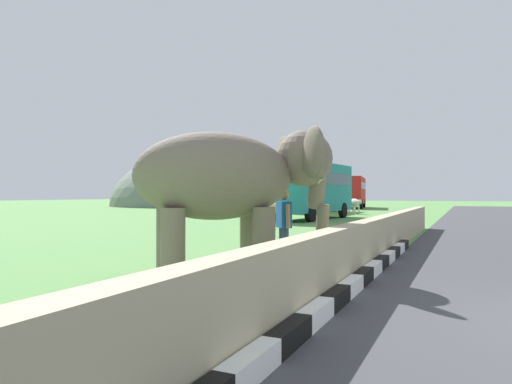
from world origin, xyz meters
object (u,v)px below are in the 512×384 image
Objects in this scene: bus_teal at (311,186)px; bus_red at (352,190)px; bus_orange at (313,188)px; cow_mid at (271,208)px; cow_far at (354,203)px; elephant at (233,178)px; person_handler at (284,223)px; cow_near at (256,209)px.

bus_teal and bus_red have the same top height.
cow_mid is at bearing -169.13° from bus_orange.
bus_orange is at bearing 62.74° from cow_far.
elephant is 0.46× the size of bus_orange.
elephant is 2.28× the size of cow_far.
person_handler is at bearing -163.34° from bus_orange.
bus_red is at bearing 13.55° from cow_far.
elephant is 28.19m from cow_far.
bus_orange reaches higher than cow_mid.
bus_teal reaches higher than cow_mid.
cow_far is (8.52, -0.82, -1.21)m from bus_teal.
cow_mid is at bearing 176.63° from cow_far.
cow_near is at bearing 22.91° from elephant.
cow_far is at bearing -2.76° from cow_near.
bus_orange is 4.72× the size of cow_mid.
bus_teal is at bearing 13.80° from elephant.
cow_mid is at bearing 24.48° from person_handler.
cow_near is (-32.66, -3.05, -1.21)m from bus_red.
bus_teal reaches higher than elephant.
elephant is at bearing -159.83° from cow_mid.
bus_red reaches higher than cow_far.
bus_orange is (10.64, 3.30, -0.00)m from bus_teal.
bus_teal is at bearing -172.94° from bus_red.
bus_teal is 24.70m from bus_red.
bus_teal reaches higher than person_handler.
bus_teal is 8.23m from cow_near.
person_handler is (1.48, -0.48, -0.94)m from elephant.
bus_orange is at bearing 10.87° from cow_mid.
elephant is 19.95m from bus_teal.
bus_orange reaches higher than elephant.
elephant is 0.44× the size of bus_teal.
bus_orange is (30.02, 8.06, 0.21)m from elephant.
elephant reaches higher than cow_near.
bus_orange reaches higher than cow_far.
bus_orange is at bearing 178.91° from bus_red.
bus_orange is 4.79m from cow_far.
person_handler is 43.23m from bus_red.
person_handler is 0.92× the size of cow_mid.
elephant is at bearing -166.20° from bus_teal.
person_handler is at bearing -168.96° from bus_red.
bus_red is (13.87, -0.26, 0.00)m from bus_orange.
bus_teal is at bearing -162.77° from bus_orange.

